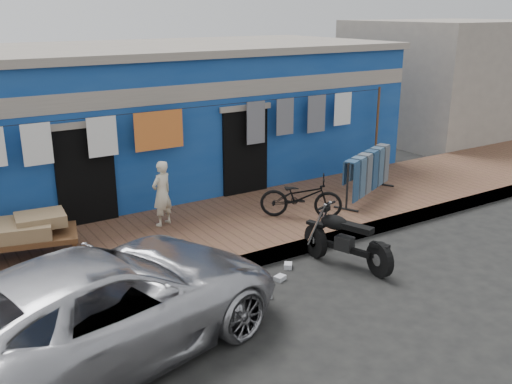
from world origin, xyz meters
The scene contains 15 objects.
ground centered at (0.00, 0.00, 0.00)m, with size 80.00×80.00×0.00m, color black.
sidewalk centered at (0.00, 3.00, 0.12)m, with size 28.00×3.00×0.25m, color brown.
curb centered at (0.00, 1.55, 0.12)m, with size 28.00×0.10×0.25m, color gray.
building centered at (0.00, 6.99, 1.69)m, with size 12.20×5.20×3.36m.
neighbor_right centered at (11.00, 7.00, 1.90)m, with size 6.00×5.00×3.80m, color #9E9384.
clothesline centered at (-0.34, 4.25, 1.82)m, with size 10.06×0.06×2.10m.
car centered at (-3.30, 0.39, 0.71)m, with size 2.28×5.01×1.41m, color silver.
seated_person centered at (-1.06, 3.60, 0.87)m, with size 0.45×0.30×1.25m, color beige.
bicycle centered at (1.38, 2.53, 0.76)m, with size 0.56×1.58×1.02m, color black.
motorcycle centered at (1.00, 0.74, 0.50)m, with size 1.02×1.65×1.00m, color black, non-canonical shape.
charpoy centered at (-3.74, 3.41, 0.60)m, with size 2.25×1.45×0.70m, color brown, non-canonical shape.
jeans_rack centered at (3.34, 2.78, 0.76)m, with size 2.13×1.28×1.03m, color black, non-canonical shape.
litter_a centered at (-0.24, 0.90, 0.04)m, with size 0.17×0.13×0.08m, color silver.
litter_b centered at (0.13, 1.20, 0.04)m, with size 0.17×0.13×0.09m, color silver.
litter_c centered at (-0.73, 0.57, 0.04)m, with size 0.20×0.16×0.08m, color silver.
Camera 1 is at (-5.03, -5.87, 4.16)m, focal length 40.00 mm.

